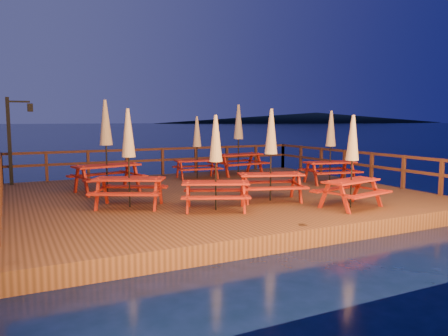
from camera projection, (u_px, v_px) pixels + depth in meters
The scene contains 14 objects.
ground at pixel (213, 205), 13.50m from camera, with size 500.00×500.00×0.00m, color black.
deck at pixel (213, 199), 13.48m from camera, with size 12.00×10.00×0.40m, color #472A17.
deck_piles at pixel (213, 215), 13.54m from camera, with size 11.44×9.44×1.40m.
railing at pixel (191, 163), 14.95m from camera, with size 11.80×9.75×1.10m.
lamp_post at pixel (14, 133), 14.93m from camera, with size 0.85×0.18×3.00m.
headland_right at pixel (316, 118), 299.52m from camera, with size 230.40×86.40×7.00m, color black.
picnic_table_0 at pixel (331, 146), 15.27m from camera, with size 2.01×1.76×2.55m.
picnic_table_1 at pixel (352, 160), 11.09m from camera, with size 1.91×1.68×2.36m.
picnic_table_2 at pixel (106, 145), 13.41m from camera, with size 2.29×2.03×2.84m.
picnic_table_3 at pixel (197, 146), 16.55m from camera, with size 1.79×1.53×2.35m.
picnic_table_4 at pixel (216, 161), 10.76m from camera, with size 2.06×1.92×2.36m.
picnic_table_5 at pixel (271, 153), 11.99m from camera, with size 2.14×1.94×2.54m.
picnic_table_6 at pixel (129, 156), 11.09m from camera, with size 2.24×2.12×2.52m.
picnic_table_7 at pixel (238, 139), 17.59m from camera, with size 2.13×1.82×2.83m.
Camera 1 is at (-5.59, -12.06, 2.66)m, focal length 35.00 mm.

